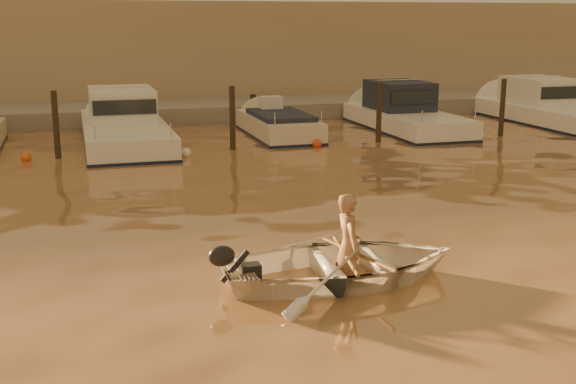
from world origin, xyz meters
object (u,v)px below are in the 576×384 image
object	(u,v)px
waterfront_building	(178,54)
dinghy	(342,264)
person	(348,246)
moored_boat_2	(124,124)
moored_boat_3	(278,130)
moored_boat_5	(550,107)
moored_boat_4	(406,113)

from	to	relation	value
waterfront_building	dinghy	bearing A→B (deg)	-92.40
dinghy	person	world-z (taller)	person
moored_boat_2	waterfront_building	bearing A→B (deg)	72.85
person	waterfront_building	bearing A→B (deg)	-1.20
moored_boat_3	moored_boat_5	world-z (taller)	moored_boat_5
moored_boat_3	dinghy	bearing A→B (deg)	-101.85
dinghy	waterfront_building	world-z (taller)	waterfront_building
moored_boat_5	waterfront_building	bearing A→B (deg)	139.99
moored_boat_2	waterfront_building	world-z (taller)	waterfront_building
dinghy	moored_boat_3	bearing A→B (deg)	-10.87
person	moored_boat_4	size ratio (longest dim) A/B	0.23
dinghy	moored_boat_2	size ratio (longest dim) A/B	0.44
person	moored_boat_4	bearing A→B (deg)	-27.80
moored_boat_2	moored_boat_3	bearing A→B (deg)	0.00
moored_boat_5	waterfront_building	xyz separation A→B (m)	(-13.10, 11.00, 1.77)
dinghy	waterfront_building	bearing A→B (deg)	-1.43
moored_boat_5	person	bearing A→B (deg)	-134.63
moored_boat_3	waterfront_building	distance (m)	11.38
moored_boat_3	moored_boat_5	bearing A→B (deg)	0.00
person	moored_boat_4	xyz separation A→B (m)	(7.82, 14.25, 0.07)
person	moored_boat_4	distance (m)	16.26
moored_boat_2	person	bearing A→B (deg)	-80.30
waterfront_building	moored_boat_2	bearing A→B (deg)	-107.15
dinghy	person	distance (m)	0.30
dinghy	moored_boat_4	world-z (taller)	moored_boat_4
moored_boat_3	person	bearing A→B (deg)	-101.46
dinghy	person	size ratio (longest dim) A/B	2.22
moored_boat_4	moored_boat_5	distance (m)	6.24
moored_boat_2	moored_boat_3	xyz separation A→B (m)	(5.32, 0.00, -0.40)
moored_boat_2	moored_boat_4	bearing A→B (deg)	0.00
dinghy	moored_boat_5	size ratio (longest dim) A/B	0.45
dinghy	moored_boat_2	distance (m)	14.44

